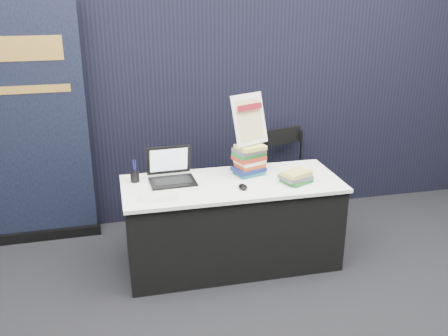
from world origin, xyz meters
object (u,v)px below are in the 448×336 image
book_stack_tall (250,160)px  info_sign (249,120)px  stacking_chair (287,172)px  book_stack_short (295,177)px  display_table (232,223)px  laptop (172,174)px  pullup_banner (35,136)px

book_stack_tall → info_sign: 0.34m
stacking_chair → info_sign: bearing=-151.1°
book_stack_tall → book_stack_short: (0.31, -0.27, -0.08)m
display_table → book_stack_tall: bearing=38.3°
laptop → pullup_banner: bearing=145.4°
pullup_banner → display_table: bearing=-28.5°
pullup_banner → stacking_chair: (2.34, -0.14, -0.50)m
book_stack_short → pullup_banner: 2.32m
laptop → book_stack_tall: 0.68m
pullup_banner → book_stack_tall: bearing=-21.9°
book_stack_tall → info_sign: (0.00, 0.03, 0.34)m
display_table → stacking_chair: 1.02m
laptop → pullup_banner: (-1.12, 0.69, 0.20)m
laptop → book_stack_tall: size_ratio=1.35×
laptop → pullup_banner: pullup_banner is taller
book_stack_tall → pullup_banner: bearing=159.3°
display_table → laptop: bearing=164.0°
book_stack_short → book_stack_tall: bearing=139.6°
book_stack_short → pullup_banner: bearing=155.8°
laptop → stacking_chair: size_ratio=0.41×
display_table → pullup_banner: (-1.60, 0.83, 0.64)m
display_table → book_stack_short: (0.50, -0.12, 0.42)m
laptop → stacking_chair: bearing=21.4°
laptop → book_stack_tall: bearing=-1.8°
pullup_banner → info_sign: bearing=-21.0°
book_stack_short → info_sign: size_ratio=0.63×
pullup_banner → stacking_chair: bearing=-4.6°
book_stack_short → stacking_chair: (0.23, 0.80, -0.28)m
laptop → pullup_banner: 1.33m
laptop → book_stack_tall: laptop is taller
laptop → book_stack_short: (0.99, -0.25, -0.02)m
laptop → stacking_chair: laptop is taller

